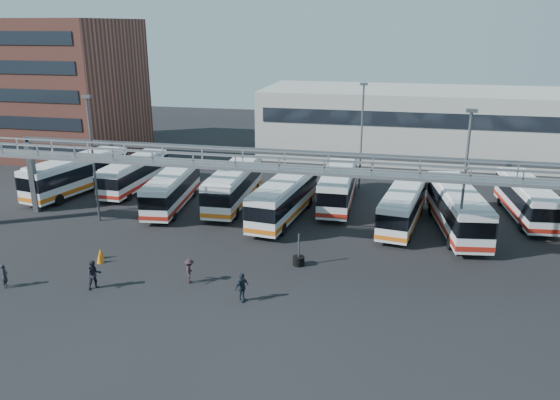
% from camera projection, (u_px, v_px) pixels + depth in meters
% --- Properties ---
extents(ground, '(140.00, 140.00, 0.00)m').
position_uv_depth(ground, '(265.00, 283.00, 33.97)').
color(ground, black).
rests_on(ground, ground).
extents(gantry, '(51.40, 5.15, 7.10)m').
position_uv_depth(gantry, '(285.00, 174.00, 37.73)').
color(gantry, gray).
rests_on(gantry, ground).
extents(apartment_building, '(18.00, 15.00, 16.00)m').
position_uv_depth(apartment_building, '(54.00, 88.00, 66.48)').
color(apartment_building, brown).
rests_on(apartment_building, ground).
extents(warehouse, '(42.00, 14.00, 8.00)m').
position_uv_depth(warehouse, '(439.00, 124.00, 65.51)').
color(warehouse, '#9E9E99').
rests_on(warehouse, ground).
extents(light_pole_left, '(0.70, 0.35, 10.21)m').
position_uv_depth(light_pole_left, '(92.00, 153.00, 42.98)').
color(light_pole_left, '#4C4F54').
rests_on(light_pole_left, ground).
extents(light_pole_mid, '(0.70, 0.35, 10.21)m').
position_uv_depth(light_pole_mid, '(465.00, 177.00, 36.20)').
color(light_pole_mid, '#4C4F54').
rests_on(light_pole_mid, ground).
extents(light_pole_back, '(0.70, 0.35, 10.21)m').
position_uv_depth(light_pole_back, '(362.00, 131.00, 51.80)').
color(light_pole_back, '#4C4F54').
rests_on(light_pole_back, ground).
extents(bus_0, '(5.00, 11.88, 3.52)m').
position_uv_depth(bus_0, '(77.00, 173.00, 51.60)').
color(bus_0, silver).
rests_on(bus_0, ground).
extents(bus_1, '(2.53, 10.22, 3.09)m').
position_uv_depth(bus_1, '(134.00, 173.00, 52.56)').
color(bus_1, silver).
rests_on(bus_1, ground).
extents(bus_2, '(3.55, 10.52, 3.13)m').
position_uv_depth(bus_2, '(172.00, 189.00, 47.48)').
color(bus_2, silver).
rests_on(bus_2, ground).
extents(bus_3, '(2.93, 11.28, 3.41)m').
position_uv_depth(bus_3, '(234.00, 185.00, 48.11)').
color(bus_3, silver).
rests_on(bus_3, ground).
extents(bus_4, '(3.85, 11.27, 3.36)m').
position_uv_depth(bus_4, '(284.00, 197.00, 44.62)').
color(bus_4, silver).
rests_on(bus_4, ground).
extents(bus_5, '(2.79, 11.08, 3.35)m').
position_uv_depth(bus_5, '(338.00, 185.00, 48.16)').
color(bus_5, silver).
rests_on(bus_5, ground).
extents(bus_6, '(3.86, 10.49, 3.11)m').
position_uv_depth(bus_6, '(403.00, 205.00, 43.12)').
color(bus_6, silver).
rests_on(bus_6, ground).
extents(bus_7, '(4.29, 11.74, 3.49)m').
position_uv_depth(bus_7, '(457.00, 208.00, 41.89)').
color(bus_7, silver).
rests_on(bus_7, ground).
extents(bus_8, '(3.39, 10.59, 3.16)m').
position_uv_depth(bus_8, '(526.00, 198.00, 44.83)').
color(bus_8, silver).
rests_on(bus_8, ground).
extents(pedestrian_a, '(0.56, 0.66, 1.53)m').
position_uv_depth(pedestrian_a, '(5.00, 276.00, 33.21)').
color(pedestrian_a, '#212129').
rests_on(pedestrian_a, ground).
extents(pedestrian_b, '(1.13, 1.13, 1.84)m').
position_uv_depth(pedestrian_b, '(94.00, 275.00, 32.98)').
color(pedestrian_b, '#231E29').
rests_on(pedestrian_b, ground).
extents(pedestrian_c, '(0.88, 1.16, 1.59)m').
position_uv_depth(pedestrian_c, '(190.00, 271.00, 33.78)').
color(pedestrian_c, '#2E1F22').
rests_on(pedestrian_c, ground).
extents(pedestrian_d, '(0.87, 1.12, 1.77)m').
position_uv_depth(pedestrian_d, '(242.00, 287.00, 31.49)').
color(pedestrian_d, '#1C2732').
rests_on(pedestrian_d, ground).
extents(cone_left, '(0.55, 0.55, 0.73)m').
position_uv_depth(cone_left, '(101.00, 253.00, 37.46)').
color(cone_left, orange).
rests_on(cone_left, ground).
extents(cone_right, '(0.56, 0.56, 0.71)m').
position_uv_depth(cone_right, '(100.00, 258.00, 36.76)').
color(cone_right, orange).
rests_on(cone_right, ground).
extents(tire_stack, '(0.79, 0.79, 2.25)m').
position_uv_depth(tire_stack, '(299.00, 260.00, 36.38)').
color(tire_stack, black).
rests_on(tire_stack, ground).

